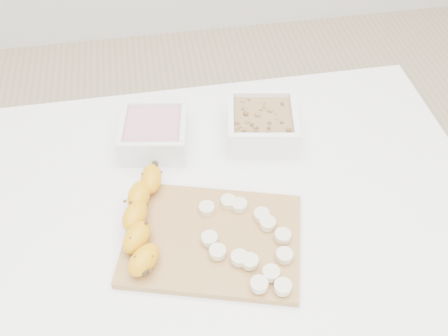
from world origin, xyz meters
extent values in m
cube|color=white|center=(0.00, 0.00, 0.73)|extent=(1.00, 0.70, 0.04)
cylinder|color=white|center=(-0.44, 0.29, 0.35)|extent=(0.05, 0.05, 0.71)
cylinder|color=white|center=(0.44, 0.29, 0.35)|extent=(0.05, 0.05, 0.71)
cube|color=white|center=(-0.12, 0.18, 0.78)|extent=(0.16, 0.16, 0.06)
cube|color=#C9839B|center=(-0.12, 0.18, 0.78)|extent=(0.13, 0.13, 0.04)
cube|color=white|center=(0.10, 0.16, 0.78)|extent=(0.17, 0.17, 0.07)
cube|color=olive|center=(0.10, 0.16, 0.79)|extent=(0.14, 0.14, 0.04)
cube|color=#AF7544|center=(-0.04, -0.09, 0.76)|extent=(0.36, 0.30, 0.01)
cylinder|color=beige|center=(-0.04, -0.03, 0.77)|extent=(0.03, 0.03, 0.01)
cylinder|color=beige|center=(0.00, -0.02, 0.77)|extent=(0.03, 0.03, 0.01)
cylinder|color=beige|center=(0.02, -0.03, 0.77)|extent=(0.03, 0.03, 0.01)
cylinder|color=beige|center=(0.05, -0.06, 0.77)|extent=(0.03, 0.03, 0.01)
cylinder|color=beige|center=(0.06, -0.08, 0.77)|extent=(0.03, 0.03, 0.01)
cylinder|color=beige|center=(0.08, -0.11, 0.77)|extent=(0.03, 0.03, 0.01)
cylinder|color=beige|center=(0.07, -0.15, 0.77)|extent=(0.03, 0.03, 0.01)
cylinder|color=beige|center=(-0.05, -0.10, 0.77)|extent=(0.03, 0.03, 0.01)
cylinder|color=beige|center=(-0.04, -0.13, 0.77)|extent=(0.03, 0.03, 0.01)
cylinder|color=beige|center=(0.00, -0.15, 0.78)|extent=(0.03, 0.03, 0.01)
cylinder|color=beige|center=(0.01, -0.16, 0.78)|extent=(0.03, 0.03, 0.01)
cylinder|color=beige|center=(0.04, -0.18, 0.78)|extent=(0.03, 0.03, 0.01)
cylinder|color=beige|center=(0.06, -0.21, 0.78)|extent=(0.03, 0.03, 0.01)
cylinder|color=beige|center=(0.02, -0.20, 0.78)|extent=(0.03, 0.03, 0.01)
camera|label=1|loc=(-0.11, -0.58, 1.51)|focal=40.00mm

